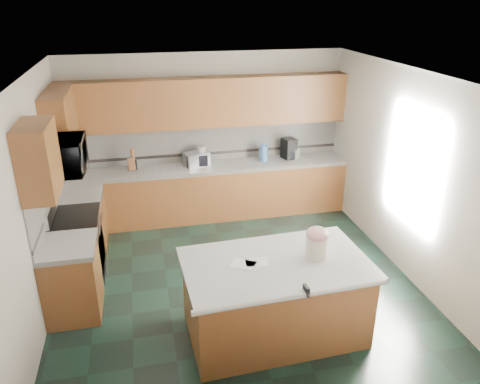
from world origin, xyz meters
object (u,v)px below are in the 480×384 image
object	(u,v)px
soap_bottle_island	(318,241)
coffee_maker	(289,148)
treat_jar	(316,247)
knife_block	(131,164)
island_top	(276,264)
toaster_oven	(196,159)
island_base	(275,300)

from	to	relation	value
soap_bottle_island	coffee_maker	size ratio (longest dim) A/B	1.00
treat_jar	knife_block	world-z (taller)	treat_jar
island_top	toaster_oven	world-z (taller)	toaster_oven
knife_block	coffee_maker	distance (m)	2.64
treat_jar	soap_bottle_island	world-z (taller)	soap_bottle_island
coffee_maker	island_base	bearing A→B (deg)	-126.08
island_top	treat_jar	distance (m)	0.47
coffee_maker	soap_bottle_island	bearing A→B (deg)	-118.47
treat_jar	toaster_oven	bearing A→B (deg)	93.40
coffee_maker	toaster_oven	bearing A→B (deg)	165.04
island_top	soap_bottle_island	world-z (taller)	soap_bottle_island
island_top	toaster_oven	distance (m)	3.20
toaster_oven	coffee_maker	world-z (taller)	coffee_maker
island_top	toaster_oven	xyz separation A→B (m)	(-0.43, 3.17, 0.14)
island_top	toaster_oven	bearing A→B (deg)	95.16
soap_bottle_island	coffee_maker	world-z (taller)	soap_bottle_island
soap_bottle_island	knife_block	bearing A→B (deg)	124.53
coffee_maker	island_top	bearing A→B (deg)	-126.08
soap_bottle_island	coffee_maker	distance (m)	3.24
soap_bottle_island	toaster_oven	xyz separation A→B (m)	(-0.90, 3.13, -0.06)
treat_jar	toaster_oven	distance (m)	3.28
island_top	knife_block	size ratio (longest dim) A/B	9.95
soap_bottle_island	toaster_oven	world-z (taller)	soap_bottle_island
island_top	soap_bottle_island	size ratio (longest dim) A/B	5.63
island_base	soap_bottle_island	size ratio (longest dim) A/B	5.35
knife_block	coffee_maker	size ratio (longest dim) A/B	0.57
island_top	island_base	bearing A→B (deg)	0.00
island_base	toaster_oven	bearing A→B (deg)	95.16
island_base	knife_block	size ratio (longest dim) A/B	9.45
island_top	soap_bottle_island	distance (m)	0.51
toaster_oven	treat_jar	bearing A→B (deg)	-94.03
island_base	soap_bottle_island	world-z (taller)	soap_bottle_island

